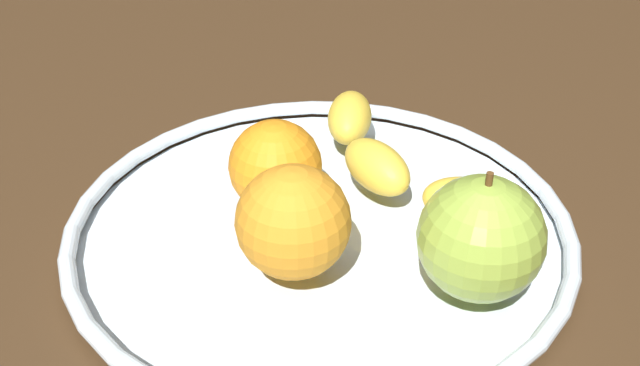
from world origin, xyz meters
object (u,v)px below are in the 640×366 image
(fruit_bowl, at_px, (320,227))
(banana, at_px, (400,162))
(apple, at_px, (481,238))
(orange_front_left, at_px, (293,222))
(orange_back_right, at_px, (275,166))

(fruit_bowl, height_order, banana, banana)
(apple, height_order, orange_front_left, apple)
(banana, bearing_deg, fruit_bowl, -85.78)
(banana, relative_size, apple, 2.54)
(fruit_bowl, xyz_separation_m, banana, (-0.00, 0.08, 0.03))
(orange_back_right, height_order, orange_front_left, orange_front_left)
(orange_front_left, bearing_deg, banana, 106.45)
(fruit_bowl, height_order, apple, apple)
(fruit_bowl, distance_m, orange_front_left, 0.07)
(apple, relative_size, orange_back_right, 1.30)
(orange_back_right, relative_size, orange_front_left, 0.90)
(orange_back_right, bearing_deg, apple, 18.60)
(orange_back_right, xyz_separation_m, orange_front_left, (0.07, -0.03, 0.00))
(banana, height_order, orange_front_left, orange_front_left)
(fruit_bowl, distance_m, apple, 0.13)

